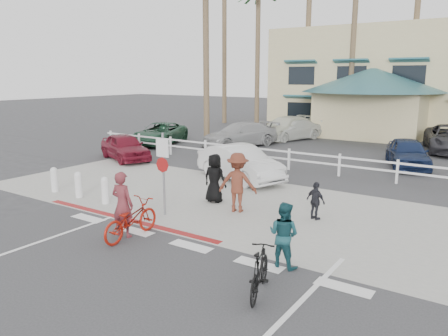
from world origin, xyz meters
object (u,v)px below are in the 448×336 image
Objects in this scene: bike_black at (260,271)px; bike_red at (131,219)px; car_white_sedan at (240,163)px; car_red_compact at (125,147)px; sign_post at (164,170)px.

bike_red is at bearing -28.10° from bike_black.
bike_black is at bearing -124.93° from car_white_sedan.
car_white_sedan reaches higher than bike_black.
car_white_sedan is at bearing -70.17° from car_red_compact.
car_red_compact is at bearing 143.45° from sign_post.
bike_black is at bearing -100.37° from car_red_compact.
bike_red reaches higher than bike_black.
sign_post reaches higher than car_red_compact.
car_red_compact is at bearing -51.66° from bike_black.
bike_red is 0.49× the size of car_red_compact.
sign_post is at bearing -153.10° from car_white_sedan.
sign_post is 5.79m from bike_black.
car_white_sedan is at bearing -73.61° from bike_black.
sign_post reaches higher than car_white_sedan.
car_red_compact is at bearing 107.23° from car_white_sedan.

